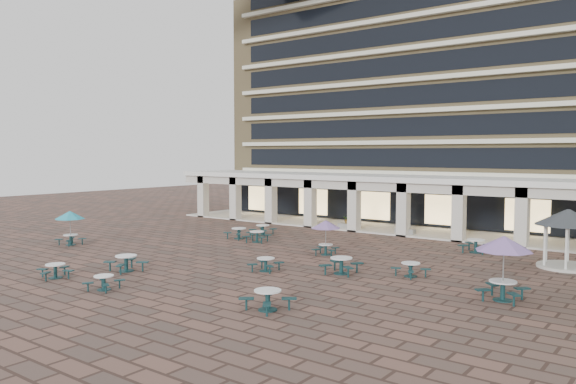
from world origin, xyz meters
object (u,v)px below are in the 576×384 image
Objects in this scene: picnic_table_0 at (55,270)px; planter_left at (347,224)px; picnic_table_1 at (104,281)px; picnic_table_2 at (266,263)px; gazebo at (568,224)px; planter_right at (405,229)px.

planter_left is at bearing 105.49° from picnic_table_0.
picnic_table_0 reaches higher than picnic_table_1.
planter_left is at bearing 95.70° from picnic_table_2.
gazebo is 18.37m from planter_left.
gazebo reaches higher than planter_left.
gazebo is (12.45, 10.47, 1.97)m from picnic_table_2.
picnic_table_0 is at bearing -137.66° from gazebo.
picnic_table_2 is 16.39m from gazebo.
gazebo is at bearing 63.74° from picnic_table_0.
picnic_table_0 is 26.81m from gazebo.
gazebo is at bearing -25.72° from planter_right.
gazebo is at bearing 31.88° from picnic_table_1.
planter_right is at bearing 64.64° from picnic_table_1.
picnic_table_1 is at bearing -131.18° from gazebo.
planter_left is (-17.29, 5.89, -1.92)m from gazebo.
picnic_table_2 is 0.52× the size of gazebo.
planter_left is (2.47, 23.90, 0.05)m from picnic_table_0.
planter_left reaches higher than planter_right.
picnic_table_2 is 1.19× the size of planter_left.
gazebo is (15.76, 18.01, 2.00)m from picnic_table_1.
planter_right is at bearing 0.00° from planter_left.
planter_right reaches higher than picnic_table_0.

